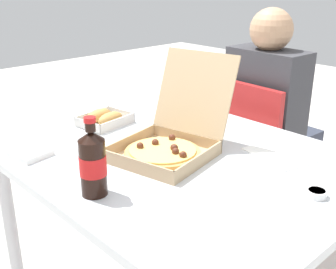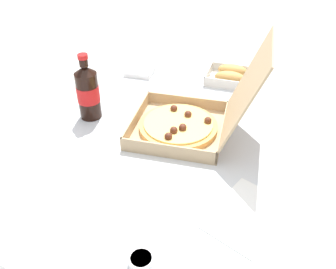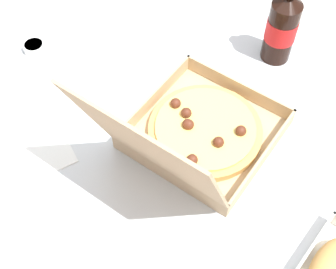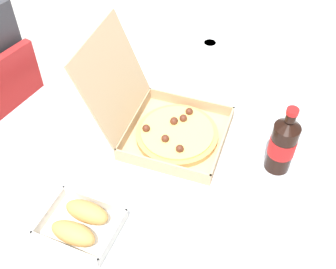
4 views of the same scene
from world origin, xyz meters
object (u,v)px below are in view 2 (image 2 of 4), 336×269
object	(u,v)px
bread_side_box	(231,75)
napkin_pile	(140,71)
pizza_box_open	(189,120)
dipping_sauce_cup	(141,260)
paper_menu	(246,215)
cola_bottle	(88,92)

from	to	relation	value
bread_side_box	napkin_pile	xyz separation A→B (m)	(0.09, -0.36, -0.02)
pizza_box_open	dipping_sauce_cup	xyz separation A→B (m)	(0.48, 0.10, -0.03)
paper_menu	dipping_sauce_cup	bearing A→B (deg)	-21.82
paper_menu	napkin_pile	xyz separation A→B (m)	(-0.56, -0.61, 0.01)
napkin_pile	pizza_box_open	bearing A→B (deg)	48.93
paper_menu	napkin_pile	bearing A→B (deg)	-118.45
bread_side_box	paper_menu	size ratio (longest dim) A/B	1.00
cola_bottle	dipping_sauce_cup	distance (m)	0.61
paper_menu	napkin_pile	distance (m)	0.83
napkin_pile	dipping_sauce_cup	size ratio (longest dim) A/B	1.96
pizza_box_open	bread_side_box	distance (m)	0.39
napkin_pile	dipping_sauce_cup	xyz separation A→B (m)	(0.79, 0.44, 0.00)
bread_side_box	napkin_pile	size ratio (longest dim) A/B	1.91
pizza_box_open	paper_menu	world-z (taller)	pizza_box_open
cola_bottle	dipping_sauce_cup	xyz separation A→B (m)	(0.43, 0.43, -0.08)
pizza_box_open	cola_bottle	bearing A→B (deg)	-80.10
cola_bottle	napkin_pile	size ratio (longest dim) A/B	2.04
pizza_box_open	cola_bottle	distance (m)	0.34
bread_side_box	dipping_sauce_cup	distance (m)	0.88
pizza_box_open	napkin_pile	bearing A→B (deg)	-131.07
bread_side_box	cola_bottle	distance (m)	0.57
paper_menu	pizza_box_open	bearing A→B (deg)	-120.55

